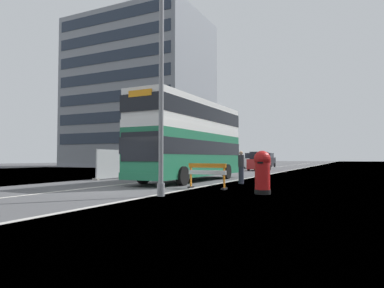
{
  "coord_description": "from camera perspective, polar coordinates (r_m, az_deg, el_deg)",
  "views": [
    {
      "loc": [
        10.01,
        -11.81,
        1.44
      ],
      "look_at": [
        1.79,
        4.95,
        2.2
      ],
      "focal_mm": 31.82,
      "sensor_mm": 36.0,
      "label": 1
    }
  ],
  "objects": [
    {
      "name": "ground",
      "position": [
        15.24,
        -12.2,
        -7.89
      ],
      "size": [
        140.0,
        280.0,
        0.1
      ],
      "color": "#4C4C4F"
    },
    {
      "name": "double_decker_bus",
      "position": [
        21.22,
        -0.19,
        0.88
      ],
      "size": [
        2.9,
        10.89,
        4.94
      ],
      "color": "#1E6B47",
      "rests_on": "ground"
    },
    {
      "name": "lamppost_foreground",
      "position": [
        13.01,
        -5.19,
        7.67
      ],
      "size": [
        0.29,
        0.7,
        7.86
      ],
      "color": "gray",
      "rests_on": "ground"
    },
    {
      "name": "red_pillar_postbox",
      "position": [
        13.88,
        11.7,
        -4.33
      ],
      "size": [
        0.67,
        0.67,
        1.73
      ],
      "color": "black",
      "rests_on": "ground"
    },
    {
      "name": "roadworks_barrier",
      "position": [
        15.92,
        2.54,
        -4.76
      ],
      "size": [
        1.92,
        0.51,
        1.18
      ],
      "color": "orange",
      "rests_on": "ground"
    },
    {
      "name": "construction_site_fence",
      "position": [
        34.1,
        -0.32,
        -3.1
      ],
      "size": [
        0.44,
        27.4,
        2.05
      ],
      "color": "#A8AAAD",
      "rests_on": "ground"
    },
    {
      "name": "car_oncoming_near",
      "position": [
        39.57,
        11.2,
        -2.94
      ],
      "size": [
        1.96,
        4.09,
        2.12
      ],
      "color": "maroon",
      "rests_on": "ground"
    },
    {
      "name": "car_receding_mid",
      "position": [
        47.54,
        10.15,
        -2.85
      ],
      "size": [
        1.91,
        3.93,
        2.08
      ],
      "color": "silver",
      "rests_on": "ground"
    },
    {
      "name": "car_receding_far",
      "position": [
        53.97,
        12.46,
        -2.71
      ],
      "size": [
        1.94,
        4.32,
        2.17
      ],
      "color": "black",
      "rests_on": "ground"
    },
    {
      "name": "bare_tree_far_verge_near",
      "position": [
        51.27,
        -2.33,
        -1.66
      ],
      "size": [
        2.45,
        2.24,
        4.11
      ],
      "color": "#4C3D2D",
      "rests_on": "ground"
    },
    {
      "name": "bare_tree_far_verge_mid",
      "position": [
        50.44,
        -0.32,
        -1.42
      ],
      "size": [
        2.65,
        2.75,
        4.35
      ],
      "color": "#4C3D2D",
      "rests_on": "ground"
    },
    {
      "name": "pedestrian_at_kerb",
      "position": [
        19.08,
        8.23,
        -3.87
      ],
      "size": [
        0.34,
        0.34,
        1.82
      ],
      "color": "#2D3342",
      "rests_on": "ground"
    },
    {
      "name": "backdrop_office_block",
      "position": [
        58.17,
        -8.68,
        8.27
      ],
      "size": [
        21.65,
        15.09,
        24.22
      ],
      "color": "gray",
      "rests_on": "ground"
    }
  ]
}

